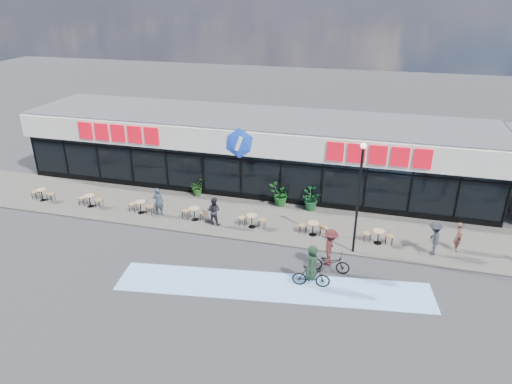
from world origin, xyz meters
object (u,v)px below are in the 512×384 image
Objects in this scene: cyclist_a at (311,270)px; patron_right at (214,211)px; cyclist_b at (330,255)px; pedestrian_b at (458,237)px; bistro_set_0 at (43,193)px; lamp_post at (359,190)px; patron_left at (158,202)px; potted_plant_right at (310,199)px; potted_plant_mid at (280,195)px; pedestrian_a at (434,238)px; potted_plant_left at (197,187)px.

patron_right is at bearing 144.91° from cyclist_a.
pedestrian_b is at bearing 29.90° from cyclist_b.
cyclist_a is (-6.63, -4.80, -0.04)m from pedestrian_b.
lamp_post is at bearing -3.70° from bistro_set_0.
pedestrian_b is at bearing 170.44° from patron_left.
lamp_post is 19.37m from bistro_set_0.
potted_plant_mid is at bearing 177.81° from potted_plant_right.
patron_right is at bearing -91.23° from pedestrian_a.
lamp_post reaches higher than potted_plant_right.
patron_left reaches higher than pedestrian_b.
pedestrian_a is at bearing 167.84° from patron_left.
bistro_set_0 is (-19.11, 1.24, -2.89)m from lamp_post.
potted_plant_mid is 7.20m from patron_left.
cyclist_b is (1.89, -6.15, 0.16)m from potted_plant_right.
lamp_post is 3.39× the size of patron_left.
patron_left is at bearing -108.53° from potted_plant_left.
pedestrian_a reaches higher than patron_right.
patron_left is (-11.20, 1.22, -2.51)m from lamp_post.
pedestrian_b is 0.70× the size of cyclist_b.
lamp_post is 3.22× the size of pedestrian_a.
potted_plant_right is at bearing 10.31° from bistro_set_0.
potted_plant_right is 8.33m from pedestrian_b.
patron_left is at bearing -155.03° from potted_plant_mid.
potted_plant_left is 15.43m from pedestrian_b.
potted_plant_left is 0.48× the size of cyclist_b.
potted_plant_right is at bearing 107.04° from cyclist_b.
potted_plant_right is 0.82× the size of patron_right.
patron_left reaches higher than potted_plant_mid.
potted_plant_right is 0.64× the size of cyclist_a.
cyclist_a is at bearing 119.32° from pedestrian_b.
potted_plant_mid is 1.04× the size of potted_plant_right.
pedestrian_a is (11.52, -0.19, 0.07)m from patron_right.
potted_plant_right is 6.44m from cyclist_b.
bistro_set_0 is at bearing 170.00° from cyclist_b.
potted_plant_right is 5.83m from patron_right.
pedestrian_a is 0.80× the size of cyclist_b.
bistro_set_0 is at bearing 84.04° from pedestrian_b.
patron_right is 7.46m from cyclist_a.
cyclist_a is at bearing -14.59° from bistro_set_0.
patron_right is 0.92× the size of pedestrian_a.
patron_left is 16.22m from pedestrian_b.
pedestrian_b is at bearing -10.95° from potted_plant_left.
cyclist_b reaches higher than potted_plant_mid.
potted_plant_right is (7.27, -0.22, 0.13)m from potted_plant_left.
patron_left is 10.71m from cyclist_b.
lamp_post is at bearing 99.92° from pedestrian_b.
potted_plant_left is (-10.13, 4.41, -2.81)m from lamp_post.
patron_right reaches higher than bistro_set_0.
pedestrian_a is (13.92, -3.63, 0.35)m from potted_plant_left.
potted_plant_left is 5.46m from potted_plant_mid.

